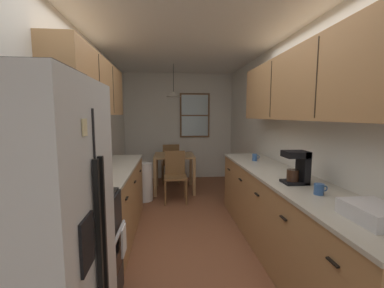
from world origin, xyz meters
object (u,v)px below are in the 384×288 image
Objects in this scene: coffee_maker at (298,166)px; dining_chair_near at (175,174)px; mug_by_coffeemaker at (255,157)px; storage_canister at (94,170)px; stove_range at (73,257)px; mug_spare at (319,189)px; refrigerator at (21,264)px; trash_bin at (144,182)px; microwave_over_range at (46,93)px; dining_table at (174,161)px; dining_chair_far at (171,161)px; dish_rack at (375,213)px; table_serving_bowl at (172,154)px.

dining_chair_near is at bearing 117.08° from coffee_maker.
coffee_maker is 1.19m from mug_by_coffeemaker.
stove_range is at bearing -89.49° from storage_canister.
mug_spare reaches higher than dining_chair_near.
refrigerator is 1.35m from storage_canister.
coffee_maker reaches higher than stove_range.
trash_bin is 6.44× the size of mug_by_coffeemaker.
microwave_over_range reaches higher than mug_by_coffeemaker.
dining_table is 0.62m from dining_chair_far.
refrigerator is at bearing -99.42° from dining_chair_far.
storage_canister is 1.92× the size of mug_by_coffeemaker.
microwave_over_range is 3.05× the size of storage_canister.
dining_table is 3.03m from coffee_maker.
dish_rack reaches higher than mug_spare.
coffee_maker is (1.92, 1.05, 0.21)m from refrigerator.
trash_bin is at bearing 81.21° from storage_canister.
stove_range is at bearing -108.72° from dining_chair_near.
mug_spare reaches higher than table_serving_bowl.
mug_spare is at bearing 0.12° from microwave_over_range.
refrigerator is 4.51m from dining_chair_far.
dining_table is 3.83m from dish_rack.
dish_rack is at bearing -13.65° from microwave_over_range.
storage_canister is 2.17m from mug_by_coffeemaker.
microwave_over_range reaches higher than table_serving_bowl.
mug_by_coffeemaker is 1.91m from table_serving_bowl.
coffee_maker is 2.93× the size of mug_by_coffeemaker.
dish_rack is at bearing -87.85° from coffee_maker.
dining_chair_far reaches higher than dining_table.
dish_rack is (0.03, -2.04, -0.00)m from mug_by_coffeemaker.
storage_canister is 1.80× the size of mug_spare.
microwave_over_range is at bearing -170.63° from coffee_maker.
mug_spare is (1.68, -2.57, 0.60)m from trash_bin.
refrigerator is 1.97m from dish_rack.
trash_bin is (0.29, 2.57, -0.13)m from stove_range.
stove_range is 1.37× the size of dining_table.
microwave_over_range is 3.31m from table_serving_bowl.
table_serving_bowl reaches higher than trash_bin.
dining_chair_near is at bearing 110.69° from dish_rack.
refrigerator reaches higher than mug_spare.
microwave_over_range is at bearing 179.97° from stove_range.
dining_chair_near is at bearing 71.28° from stove_range.
dining_chair_far is at bearing 75.70° from storage_canister.
mug_spare is at bearing 20.30° from refrigerator.
dining_table is 2.56× the size of coffee_maker.
trash_bin is 2.20× the size of coffee_maker.
dining_table is at bearing 44.87° from trash_bin.
stove_range is 1.22× the size of dining_chair_far.
dining_chair_far is 3.63m from coffee_maker.
dish_rack is at bearing 5.66° from refrigerator.
table_serving_bowl is at bearing 108.56° from dish_rack.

